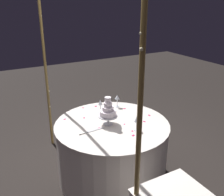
# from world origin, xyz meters

# --- Properties ---
(ground_plane) EXTENTS (12.00, 12.00, 0.00)m
(ground_plane) POSITION_xyz_m (0.00, 0.00, 0.00)
(ground_plane) COLOR black
(decorative_arch) EXTENTS (2.29, 0.06, 2.23)m
(decorative_arch) POSITION_xyz_m (0.00, 0.42, 1.48)
(decorative_arch) COLOR olive
(decorative_arch) RESTS_ON ground
(main_table) EXTENTS (1.32, 1.32, 0.73)m
(main_table) POSITION_xyz_m (0.00, 0.00, 0.36)
(main_table) COLOR silver
(main_table) RESTS_ON ground
(tiered_cake) EXTENTS (0.22, 0.22, 0.33)m
(tiered_cake) POSITION_xyz_m (0.01, 0.05, 0.89)
(tiered_cake) COLOR silver
(tiered_cake) RESTS_ON main_table
(wine_glass_0) EXTENTS (0.06, 0.06, 0.18)m
(wine_glass_0) POSITION_xyz_m (0.33, -0.02, 0.86)
(wine_glass_0) COLOR silver
(wine_glass_0) RESTS_ON main_table
(wine_glass_1) EXTENTS (0.06, 0.06, 0.17)m
(wine_glass_1) POSITION_xyz_m (0.40, -0.30, 0.86)
(wine_glass_1) COLOR silver
(wine_glass_1) RESTS_ON main_table
(wine_glass_2) EXTENTS (0.06, 0.06, 0.17)m
(wine_glass_2) POSITION_xyz_m (-0.27, -0.16, 0.85)
(wine_glass_2) COLOR silver
(wine_glass_2) RESTS_ON main_table
(cake_knife) EXTENTS (0.04, 0.30, 0.01)m
(cake_knife) POSITION_xyz_m (-0.06, 0.31, 0.73)
(cake_knife) COLOR silver
(cake_knife) RESTS_ON main_table
(rose_petal_0) EXTENTS (0.03, 0.03, 0.00)m
(rose_petal_0) POSITION_xyz_m (-0.09, -0.11, 0.73)
(rose_petal_0) COLOR #C61951
(rose_petal_0) RESTS_ON main_table
(rose_petal_1) EXTENTS (0.04, 0.05, 0.00)m
(rose_petal_1) POSITION_xyz_m (-0.35, -0.06, 0.73)
(rose_petal_1) COLOR #C61951
(rose_petal_1) RESTS_ON main_table
(rose_petal_2) EXTENTS (0.04, 0.04, 0.00)m
(rose_petal_2) POSITION_xyz_m (0.39, -0.08, 0.73)
(rose_petal_2) COLOR #C61951
(rose_petal_2) RESTS_ON main_table
(rose_petal_3) EXTENTS (0.02, 0.03, 0.00)m
(rose_petal_3) POSITION_xyz_m (0.33, -0.20, 0.73)
(rose_petal_3) COLOR #C61951
(rose_petal_3) RESTS_ON main_table
(rose_petal_4) EXTENTS (0.04, 0.04, 0.00)m
(rose_petal_4) POSITION_xyz_m (0.29, -0.35, 0.73)
(rose_petal_4) COLOR #C61951
(rose_petal_4) RESTS_ON main_table
(rose_petal_5) EXTENTS (0.03, 0.04, 0.00)m
(rose_petal_5) POSITION_xyz_m (0.54, -0.05, 0.73)
(rose_petal_5) COLOR #C61951
(rose_petal_5) RESTS_ON main_table
(rose_petal_6) EXTENTS (0.04, 0.03, 0.00)m
(rose_petal_6) POSITION_xyz_m (-0.14, -0.35, 0.73)
(rose_petal_6) COLOR #C61951
(rose_petal_6) RESTS_ON main_table
(rose_petal_7) EXTENTS (0.03, 0.04, 0.00)m
(rose_petal_7) POSITION_xyz_m (-0.03, 0.18, 0.73)
(rose_petal_7) COLOR #C61951
(rose_petal_7) RESTS_ON main_table
(rose_petal_8) EXTENTS (0.03, 0.02, 0.00)m
(rose_petal_8) POSITION_xyz_m (0.29, 0.22, 0.73)
(rose_petal_8) COLOR #C61951
(rose_petal_8) RESTS_ON main_table
(rose_petal_9) EXTENTS (0.04, 0.03, 0.00)m
(rose_petal_9) POSITION_xyz_m (-0.27, -0.10, 0.73)
(rose_petal_9) COLOR #C61951
(rose_petal_9) RESTS_ON main_table
(rose_petal_10) EXTENTS (0.02, 0.03, 0.00)m
(rose_petal_10) POSITION_xyz_m (0.37, 0.44, 0.73)
(rose_petal_10) COLOR #C61951
(rose_petal_10) RESTS_ON main_table
(rose_petal_11) EXTENTS (0.04, 0.03, 0.00)m
(rose_petal_11) POSITION_xyz_m (-0.03, -0.51, 0.73)
(rose_petal_11) COLOR #C61951
(rose_petal_11) RESTS_ON main_table
(rose_petal_12) EXTENTS (0.04, 0.04, 0.00)m
(rose_petal_12) POSITION_xyz_m (0.58, 0.11, 0.73)
(rose_petal_12) COLOR #C61951
(rose_petal_12) RESTS_ON main_table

